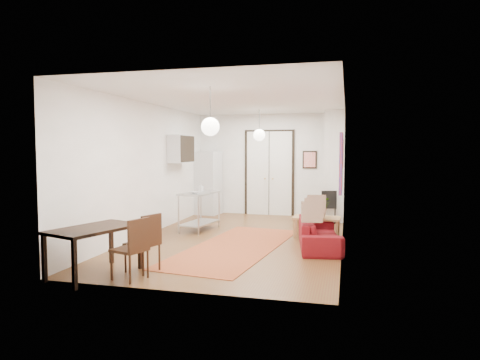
% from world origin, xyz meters
% --- Properties ---
extents(floor, '(7.00, 7.00, 0.00)m').
position_xyz_m(floor, '(0.00, 0.00, 0.00)').
color(floor, brown).
rests_on(floor, ground).
extents(ceiling, '(4.20, 7.00, 0.02)m').
position_xyz_m(ceiling, '(0.00, 0.00, 2.90)').
color(ceiling, silver).
rests_on(ceiling, wall_back).
extents(wall_back, '(4.20, 0.02, 2.90)m').
position_xyz_m(wall_back, '(0.00, 3.50, 1.45)').
color(wall_back, white).
rests_on(wall_back, floor).
extents(wall_front, '(4.20, 0.02, 2.90)m').
position_xyz_m(wall_front, '(0.00, -3.50, 1.45)').
color(wall_front, white).
rests_on(wall_front, floor).
extents(wall_left, '(0.02, 7.00, 2.90)m').
position_xyz_m(wall_left, '(-2.10, 0.00, 1.45)').
color(wall_left, white).
rests_on(wall_left, floor).
extents(wall_right, '(0.02, 7.00, 2.90)m').
position_xyz_m(wall_right, '(2.10, 0.00, 1.45)').
color(wall_right, white).
rests_on(wall_right, floor).
extents(double_doors, '(1.44, 0.06, 2.50)m').
position_xyz_m(double_doors, '(0.00, 3.46, 1.20)').
color(double_doors, white).
rests_on(double_doors, wall_back).
extents(stub_partition, '(0.50, 0.10, 2.90)m').
position_xyz_m(stub_partition, '(1.85, 2.55, 1.45)').
color(stub_partition, white).
rests_on(stub_partition, floor).
extents(wall_cabinet, '(0.35, 1.00, 0.70)m').
position_xyz_m(wall_cabinet, '(-1.92, 1.50, 1.90)').
color(wall_cabinet, silver).
rests_on(wall_cabinet, wall_left).
extents(painting_popart, '(0.05, 1.00, 1.00)m').
position_xyz_m(painting_popart, '(2.08, -1.25, 1.65)').
color(painting_popart, red).
rests_on(painting_popart, wall_right).
extents(painting_abstract, '(0.05, 0.50, 0.60)m').
position_xyz_m(painting_abstract, '(2.08, 0.80, 1.80)').
color(painting_abstract, white).
rests_on(painting_abstract, wall_right).
extents(poster_back, '(0.40, 0.03, 0.50)m').
position_xyz_m(poster_back, '(1.15, 3.47, 1.60)').
color(poster_back, red).
rests_on(poster_back, wall_back).
extents(print_left, '(0.03, 0.44, 0.54)m').
position_xyz_m(print_left, '(-2.07, 2.00, 1.95)').
color(print_left, '#95633E').
rests_on(print_left, wall_left).
extents(pendant_back, '(0.30, 0.30, 0.80)m').
position_xyz_m(pendant_back, '(0.00, 2.00, 2.25)').
color(pendant_back, white).
rests_on(pendant_back, ceiling).
extents(pendant_front, '(0.30, 0.30, 0.80)m').
position_xyz_m(pendant_front, '(0.00, -2.00, 2.25)').
color(pendant_front, white).
rests_on(pendant_front, ceiling).
extents(kilim_rug, '(2.01, 4.21, 0.01)m').
position_xyz_m(kilim_rug, '(0.11, -0.80, 0.01)').
color(kilim_rug, '#A9482A').
rests_on(kilim_rug, floor).
extents(sofa, '(0.98, 1.95, 0.55)m').
position_xyz_m(sofa, '(1.68, -0.43, 0.27)').
color(sofa, maroon).
rests_on(sofa, floor).
extents(coffee_table, '(1.01, 0.59, 0.44)m').
position_xyz_m(coffee_table, '(1.56, 0.54, 0.38)').
color(coffee_table, tan).
rests_on(coffee_table, floor).
extents(potted_plant, '(0.40, 0.35, 0.43)m').
position_xyz_m(potted_plant, '(1.66, 0.54, 0.65)').
color(potted_plant, '#2E6632').
rests_on(potted_plant, coffee_table).
extents(kitchen_counter, '(0.74, 1.23, 0.89)m').
position_xyz_m(kitchen_counter, '(-1.15, 0.70, 0.57)').
color(kitchen_counter, '#B8BBBD').
rests_on(kitchen_counter, floor).
extents(bowl, '(0.26, 0.26, 0.05)m').
position_xyz_m(bowl, '(-1.15, 0.40, 0.91)').
color(bowl, silver).
rests_on(bowl, kitchen_counter).
extents(soap_bottle, '(0.10, 0.11, 0.18)m').
position_xyz_m(soap_bottle, '(-1.20, 0.95, 0.98)').
color(soap_bottle, teal).
rests_on(soap_bottle, kitchen_counter).
extents(fridge, '(0.73, 0.73, 1.83)m').
position_xyz_m(fridge, '(-1.75, 3.15, 0.92)').
color(fridge, silver).
rests_on(fridge, floor).
extents(dining_table, '(1.10, 1.47, 0.72)m').
position_xyz_m(dining_table, '(-1.46, -3.10, 0.64)').
color(dining_table, black).
rests_on(dining_table, floor).
extents(dining_chair_near, '(0.53, 0.66, 0.90)m').
position_xyz_m(dining_chair_near, '(-0.86, -2.66, 0.52)').
color(dining_chair_near, '#391E12').
rests_on(dining_chair_near, floor).
extents(dining_chair_far, '(0.53, 0.66, 0.90)m').
position_xyz_m(dining_chair_far, '(-0.86, -3.06, 0.52)').
color(dining_chair_far, '#391E12').
rests_on(dining_chair_far, floor).
extents(black_side_chair, '(0.48, 0.49, 0.85)m').
position_xyz_m(black_side_chair, '(1.70, 2.52, 0.49)').
color(black_side_chair, black).
rests_on(black_side_chair, floor).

